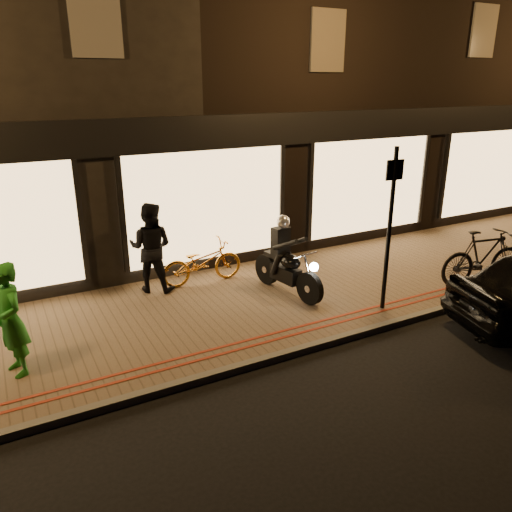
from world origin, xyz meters
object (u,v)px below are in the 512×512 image
at_px(motorcycle, 286,264).
at_px(sign_post, 390,222).
at_px(person_green, 11,320).
at_px(bicycle_gold, 202,262).

relative_size(motorcycle, sign_post, 0.64).
xyz_separation_m(sign_post, person_green, (-6.21, 0.83, -0.83)).
xyz_separation_m(motorcycle, person_green, (-4.98, -0.65, 0.23)).
bearing_deg(motorcycle, person_green, 177.86).
height_order(motorcycle, bicycle_gold, motorcycle).
xyz_separation_m(motorcycle, sign_post, (1.24, -1.47, 1.06)).
height_order(bicycle_gold, person_green, person_green).
xyz_separation_m(sign_post, bicycle_gold, (-2.52, 2.75, -1.22)).
bearing_deg(bicycle_gold, person_green, 118.57).
bearing_deg(motorcycle, bicycle_gold, 125.64).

